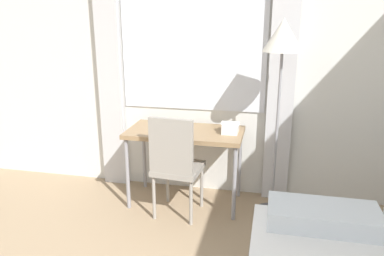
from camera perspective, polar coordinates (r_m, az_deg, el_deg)
name	(u,v)px	position (r m, az deg, el deg)	size (l,w,h in m)	color
wall_back_with_window	(195,57)	(3.64, 0.38, 10.70)	(5.71, 0.13, 2.70)	silver
desk	(185,137)	(3.46, -1.06, -1.44)	(1.06, 0.54, 0.73)	#937551
desk_chair	(175,162)	(3.25, -2.54, -5.21)	(0.43, 0.43, 0.94)	gray
standing_lamp	(282,56)	(3.15, 13.53, 10.62)	(0.32, 0.32, 1.72)	#4C4C51
telephone	(230,128)	(3.38, 5.87, 0.00)	(0.16, 0.18, 0.10)	white
book	(171,127)	(3.49, -3.25, 0.08)	(0.32, 0.22, 0.02)	#33664C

